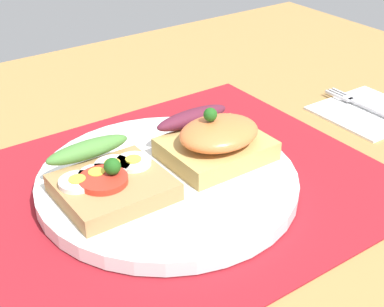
{
  "coord_description": "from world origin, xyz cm",
  "views": [
    {
      "loc": [
        -25.01,
        -39.7,
        31.62
      ],
      "look_at": [
        3.0,
        0.0,
        3.3
      ],
      "focal_mm": 52.16,
      "sensor_mm": 36.0,
      "label": 1
    }
  ],
  "objects": [
    {
      "name": "placemat",
      "position": [
        0.0,
        0.0,
        0.15
      ],
      "size": [
        43.72,
        35.43,
        0.3
      ],
      "primitive_type": "cube",
      "color": "maroon",
      "rests_on": "ground_plane"
    },
    {
      "name": "fork",
      "position": [
        30.82,
        -0.17,
        0.76
      ],
      "size": [
        1.62,
        15.17,
        0.32
      ],
      "color": "#B7B7BC",
      "rests_on": "napkin"
    },
    {
      "name": "ground_plane",
      "position": [
        0.0,
        0.0,
        -1.6
      ],
      "size": [
        120.0,
        90.0,
        3.2
      ],
      "primitive_type": "cube",
      "color": "#A57942"
    },
    {
      "name": "sandwich_egg_tomato",
      "position": [
        -6.09,
        0.88,
        3.16
      ],
      "size": [
        9.94,
        10.48,
        3.94
      ],
      "color": "#A47B4B",
      "rests_on": "plate"
    },
    {
      "name": "napkin",
      "position": [
        30.84,
        -0.2,
        0.3
      ],
      "size": [
        11.99,
        11.32,
        0.6
      ],
      "primitive_type": "cube",
      "color": "white",
      "rests_on": "ground_plane"
    },
    {
      "name": "sandwich_salmon",
      "position": [
        5.96,
        -0.05,
        3.94
      ],
      "size": [
        10.51,
        9.98,
        5.93
      ],
      "color": "tan",
      "rests_on": "plate"
    },
    {
      "name": "plate",
      "position": [
        0.0,
        0.0,
        1.05
      ],
      "size": [
        26.08,
        26.08,
        1.5
      ],
      "primitive_type": "cylinder",
      "color": "white",
      "rests_on": "placemat"
    }
  ]
}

